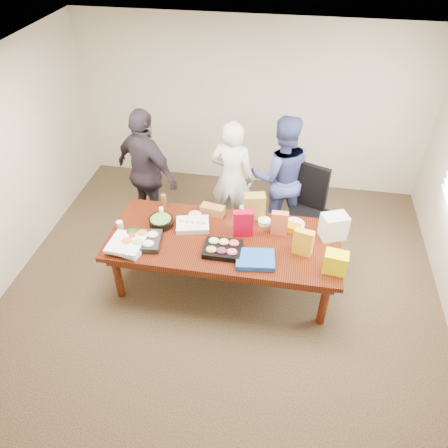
% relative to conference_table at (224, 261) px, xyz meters
% --- Properties ---
extents(floor, '(5.50, 5.00, 0.02)m').
position_rel_conference_table_xyz_m(floor, '(0.00, 0.00, -0.39)').
color(floor, '#47301E').
rests_on(floor, ground).
extents(ceiling, '(5.50, 5.00, 0.02)m').
position_rel_conference_table_xyz_m(ceiling, '(0.00, 0.00, 2.33)').
color(ceiling, white).
rests_on(ceiling, wall_back).
extents(wall_back, '(5.50, 0.04, 2.70)m').
position_rel_conference_table_xyz_m(wall_back, '(0.00, 2.50, 0.98)').
color(wall_back, beige).
rests_on(wall_back, floor).
extents(wall_front, '(5.50, 0.04, 2.70)m').
position_rel_conference_table_xyz_m(wall_front, '(0.00, -2.50, 0.98)').
color(wall_front, beige).
rests_on(wall_front, floor).
extents(wall_left, '(0.04, 5.00, 2.70)m').
position_rel_conference_table_xyz_m(wall_left, '(-2.75, 0.00, 0.98)').
color(wall_left, beige).
rests_on(wall_left, floor).
extents(conference_table, '(2.80, 1.20, 0.75)m').
position_rel_conference_table_xyz_m(conference_table, '(0.00, 0.00, 0.00)').
color(conference_table, '#4C1C0F').
rests_on(conference_table, floor).
extents(office_chair, '(0.76, 0.76, 1.16)m').
position_rel_conference_table_xyz_m(office_chair, '(1.00, 0.90, 0.20)').
color(office_chair, black).
rests_on(office_chair, floor).
extents(person_center, '(0.68, 0.50, 1.73)m').
position_rel_conference_table_xyz_m(person_center, '(-0.08, 1.16, 0.49)').
color(person_center, silver).
rests_on(person_center, floor).
extents(person_right, '(0.99, 0.83, 1.80)m').
position_rel_conference_table_xyz_m(person_right, '(0.59, 1.28, 0.53)').
color(person_right, '#3B427C').
rests_on(person_right, floor).
extents(person_left, '(1.18, 0.93, 1.87)m').
position_rel_conference_table_xyz_m(person_left, '(-1.27, 0.98, 0.56)').
color(person_left, black).
rests_on(person_left, floor).
extents(veggie_tray, '(0.52, 0.43, 0.07)m').
position_rel_conference_table_xyz_m(veggie_tray, '(-0.97, -0.26, 0.41)').
color(veggie_tray, black).
rests_on(veggie_tray, conference_table).
extents(fruit_tray, '(0.44, 0.35, 0.07)m').
position_rel_conference_table_xyz_m(fruit_tray, '(0.02, -0.23, 0.41)').
color(fruit_tray, black).
rests_on(fruit_tray, conference_table).
extents(sheet_cake, '(0.46, 0.39, 0.07)m').
position_rel_conference_table_xyz_m(sheet_cake, '(-0.42, 0.15, 0.41)').
color(sheet_cake, silver).
rests_on(sheet_cake, conference_table).
extents(salad_bowl, '(0.33, 0.33, 0.10)m').
position_rel_conference_table_xyz_m(salad_bowl, '(-0.82, 0.13, 0.42)').
color(salad_bowl, black).
rests_on(salad_bowl, conference_table).
extents(chip_bag_blue, '(0.47, 0.38, 0.06)m').
position_rel_conference_table_xyz_m(chip_bag_blue, '(0.42, -0.33, 0.41)').
color(chip_bag_blue, '#1C4EB3').
rests_on(chip_bag_blue, conference_table).
extents(chip_bag_red, '(0.26, 0.15, 0.35)m').
position_rel_conference_table_xyz_m(chip_bag_red, '(0.21, 0.11, 0.55)').
color(chip_bag_red, '#B2001E').
rests_on(chip_bag_red, conference_table).
extents(chip_bag_yellow, '(0.24, 0.14, 0.34)m').
position_rel_conference_table_xyz_m(chip_bag_yellow, '(0.94, -0.10, 0.54)').
color(chip_bag_yellow, gold).
rests_on(chip_bag_yellow, conference_table).
extents(chip_bag_orange, '(0.20, 0.10, 0.31)m').
position_rel_conference_table_xyz_m(chip_bag_orange, '(0.64, 0.22, 0.53)').
color(chip_bag_orange, '#C85F38').
rests_on(chip_bag_orange, conference_table).
extents(mayo_jar, '(0.11, 0.11, 0.16)m').
position_rel_conference_table_xyz_m(mayo_jar, '(0.17, 0.47, 0.45)').
color(mayo_jar, white).
rests_on(mayo_jar, conference_table).
extents(mustard_bottle, '(0.06, 0.06, 0.17)m').
position_rel_conference_table_xyz_m(mustard_bottle, '(0.28, 0.47, 0.46)').
color(mustard_bottle, '#DAD604').
rests_on(mustard_bottle, conference_table).
extents(dressing_bottle, '(0.08, 0.08, 0.20)m').
position_rel_conference_table_xyz_m(dressing_bottle, '(-0.89, 0.49, 0.47)').
color(dressing_bottle, brown).
rests_on(dressing_bottle, conference_table).
extents(ranch_bottle, '(0.07, 0.07, 0.16)m').
position_rel_conference_table_xyz_m(ranch_bottle, '(-0.85, 0.26, 0.46)').
color(ranch_bottle, white).
rests_on(ranch_bottle, conference_table).
extents(banana_bunch, '(0.26, 0.19, 0.08)m').
position_rel_conference_table_xyz_m(banana_bunch, '(0.77, 0.31, 0.41)').
color(banana_bunch, '#D68B00').
rests_on(banana_bunch, conference_table).
extents(bread_loaf, '(0.33, 0.19, 0.12)m').
position_rel_conference_table_xyz_m(bread_loaf, '(-0.23, 0.46, 0.44)').
color(bread_loaf, '#9C6132').
rests_on(bread_loaf, conference_table).
extents(kraft_bag, '(0.29, 0.21, 0.35)m').
position_rel_conference_table_xyz_m(kraft_bag, '(0.30, 0.48, 0.55)').
color(kraft_bag, olive).
rests_on(kraft_bag, conference_table).
extents(red_cup, '(0.09, 0.09, 0.11)m').
position_rel_conference_table_xyz_m(red_cup, '(-1.07, -0.24, 0.43)').
color(red_cup, red).
rests_on(red_cup, conference_table).
extents(clear_cup_a, '(0.09, 0.09, 0.11)m').
position_rel_conference_table_xyz_m(clear_cup_a, '(-1.30, -0.04, 0.43)').
color(clear_cup_a, white).
rests_on(clear_cup_a, conference_table).
extents(clear_cup_b, '(0.08, 0.08, 0.10)m').
position_rel_conference_table_xyz_m(clear_cup_b, '(-1.30, -0.04, 0.42)').
color(clear_cup_b, white).
rests_on(clear_cup_b, conference_table).
extents(pizza_box_lower, '(0.47, 0.47, 0.05)m').
position_rel_conference_table_xyz_m(pizza_box_lower, '(-1.07, -0.33, 0.40)').
color(pizza_box_lower, white).
rests_on(pizza_box_lower, conference_table).
extents(pizza_box_upper, '(0.42, 0.42, 0.05)m').
position_rel_conference_table_xyz_m(pizza_box_upper, '(-1.10, -0.36, 0.44)').
color(pizza_box_upper, white).
rests_on(pizza_box_upper, pizza_box_lower).
extents(plate_a, '(0.34, 0.34, 0.02)m').
position_rel_conference_table_xyz_m(plate_a, '(0.82, 0.42, 0.38)').
color(plate_a, white).
rests_on(plate_a, conference_table).
extents(plate_b, '(0.26, 0.26, 0.01)m').
position_rel_conference_table_xyz_m(plate_b, '(0.64, 0.46, 0.38)').
color(plate_b, white).
rests_on(plate_b, conference_table).
extents(dip_bowl_a, '(0.18, 0.18, 0.06)m').
position_rel_conference_table_xyz_m(dip_bowl_a, '(0.45, 0.37, 0.41)').
color(dip_bowl_a, '#F5E9C7').
rests_on(dip_bowl_a, conference_table).
extents(dip_bowl_b, '(0.19, 0.19, 0.06)m').
position_rel_conference_table_xyz_m(dip_bowl_b, '(-0.43, 0.33, 0.41)').
color(dip_bowl_b, beige).
rests_on(dip_bowl_b, conference_table).
extents(grocery_bag_white, '(0.35, 0.31, 0.32)m').
position_rel_conference_table_xyz_m(grocery_bag_white, '(1.29, 0.26, 0.53)').
color(grocery_bag_white, white).
rests_on(grocery_bag_white, conference_table).
extents(grocery_bag_yellow, '(0.28, 0.21, 0.25)m').
position_rel_conference_table_xyz_m(grocery_bag_yellow, '(1.30, -0.33, 0.50)').
color(grocery_bag_yellow, '#FCF304').
rests_on(grocery_bag_yellow, conference_table).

